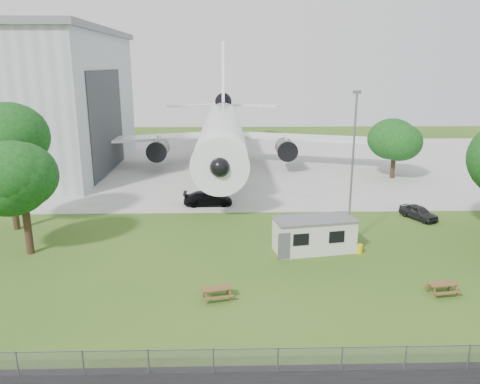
{
  "coord_description": "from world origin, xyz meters",
  "views": [
    {
      "loc": [
        -1.25,
        -28.37,
        13.94
      ],
      "look_at": [
        -0.31,
        8.0,
        4.0
      ],
      "focal_mm": 35.0,
      "sensor_mm": 36.0,
      "label": 1
    }
  ],
  "objects_px": {
    "airliner": "(222,130)",
    "site_cabin": "(314,235)",
    "picnic_west": "(217,299)",
    "picnic_east": "(442,294)"
  },
  "relations": [
    {
      "from": "picnic_west",
      "to": "picnic_east",
      "type": "distance_m",
      "value": 14.12
    },
    {
      "from": "picnic_west",
      "to": "picnic_east",
      "type": "relative_size",
      "value": 1.0
    },
    {
      "from": "airliner",
      "to": "site_cabin",
      "type": "height_order",
      "value": "airliner"
    },
    {
      "from": "picnic_east",
      "to": "airliner",
      "type": "bearing_deg",
      "value": 101.66
    },
    {
      "from": "site_cabin",
      "to": "picnic_east",
      "type": "xyz_separation_m",
      "value": [
        6.78,
        -7.34,
        -1.31
      ]
    },
    {
      "from": "site_cabin",
      "to": "airliner",
      "type": "bearing_deg",
      "value": 103.48
    },
    {
      "from": "picnic_west",
      "to": "picnic_east",
      "type": "bearing_deg",
      "value": -12.66
    },
    {
      "from": "airliner",
      "to": "site_cabin",
      "type": "relative_size",
      "value": 6.88
    },
    {
      "from": "picnic_east",
      "to": "picnic_west",
      "type": "bearing_deg",
      "value": 172.24
    },
    {
      "from": "picnic_west",
      "to": "site_cabin",
      "type": "bearing_deg",
      "value": 32.33
    }
  ]
}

